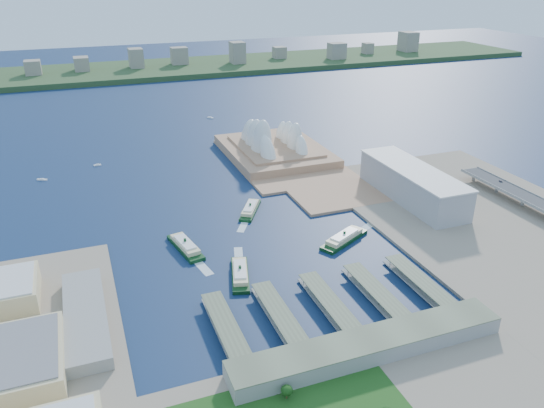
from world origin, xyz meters
name	(u,v)px	position (x,y,z in m)	size (l,w,h in m)	color
ground	(277,266)	(0.00, 0.00, 0.00)	(3000.00, 3000.00, 0.00)	#0E1941
east_land	(528,244)	(240.00, -50.00, 1.50)	(240.00, 500.00, 3.00)	gray
peninsula	(282,159)	(107.50, 260.00, 1.50)	(135.00, 220.00, 3.00)	#AA7D5C
far_shore	(134,71)	(0.00, 980.00, 6.00)	(2200.00, 260.00, 12.00)	#2D4926
opera_house	(275,134)	(105.00, 280.00, 32.00)	(134.00, 180.00, 58.00)	white
toaster_building	(412,184)	(195.00, 80.00, 20.50)	(45.00, 155.00, 35.00)	#96969B
ferry_wharves	(328,304)	(14.00, -75.00, 4.65)	(184.00, 90.00, 9.30)	#58624A
terminal_building	(369,346)	(15.00, -135.00, 9.00)	(200.00, 28.00, 12.00)	gray
far_skyline	(133,58)	(0.00, 960.00, 39.50)	(1900.00, 140.00, 55.00)	gray
ferry_a	(185,244)	(-70.59, 59.17, 5.56)	(14.97, 58.79, 11.12)	#0C3214
ferry_b	(250,208)	(13.60, 116.38, 5.06)	(13.62, 53.50, 10.12)	#0C3214
ferry_c	(240,271)	(-36.64, -5.43, 5.33)	(14.34, 56.33, 10.65)	#0C3214
ferry_d	(344,236)	(77.67, 19.40, 5.71)	(15.37, 60.39, 11.42)	#0C3214
boat_a	(42,179)	(-201.36, 296.46, 1.22)	(3.15, 12.61, 2.43)	white
boat_b	(97,165)	(-132.61, 326.29, 1.27)	(3.29, 9.40, 2.54)	white
boat_c	(283,123)	(177.26, 430.38, 1.22)	(3.17, 10.86, 2.44)	white
boat_e	(210,118)	(70.36, 505.34, 1.45)	(3.76, 11.81, 2.90)	white
car_c	(501,181)	(304.00, 60.10, 15.54)	(1.93, 4.74, 1.38)	slate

